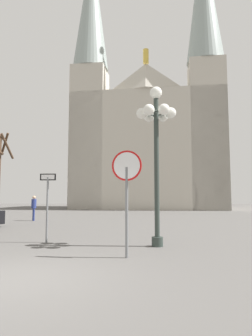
# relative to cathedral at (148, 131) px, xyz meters

# --- Properties ---
(ground_plane) EXTENTS (120.00, 120.00, 0.00)m
(ground_plane) POSITION_rel_cathedral_xyz_m (-2.66, -34.53, -10.52)
(ground_plane) COLOR #514F4C
(cathedral) EXTENTS (19.85, 14.87, 36.86)m
(cathedral) POSITION_rel_cathedral_xyz_m (0.00, 0.00, 0.00)
(cathedral) COLOR #BCB5A5
(cathedral) RESTS_ON ground
(stop_sign) EXTENTS (0.81, 0.17, 2.81)m
(stop_sign) POSITION_rel_cathedral_xyz_m (-0.63, -32.36, -8.54)
(stop_sign) COLOR slate
(stop_sign) RESTS_ON ground
(one_way_arrow_sign) EXTENTS (0.57, 0.07, 2.38)m
(one_way_arrow_sign) POSITION_rel_cathedral_xyz_m (-3.58, -30.02, -9.06)
(one_way_arrow_sign) COLOR slate
(one_way_arrow_sign) RESTS_ON ground
(street_lamp) EXTENTS (1.32, 1.19, 5.23)m
(street_lamp) POSITION_rel_cathedral_xyz_m (0.21, -30.52, -6.86)
(street_lamp) COLOR #2D3833
(street_lamp) RESTS_ON ground
(pedestrian_walking) EXTENTS (0.32, 0.32, 1.64)m
(pedestrian_walking) POSITION_rel_cathedral_xyz_m (-7.62, -20.93, -9.54)
(pedestrian_walking) COLOR navy
(pedestrian_walking) RESTS_ON ground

